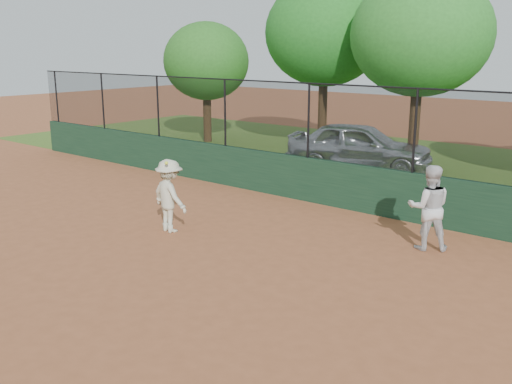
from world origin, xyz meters
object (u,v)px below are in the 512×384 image
Objects in this scene: tree_0 at (206,61)px; tree_1 at (325,33)px; player_second at (429,208)px; parked_car at (359,146)px; tree_2 at (420,35)px; player_main at (170,196)px.

tree_1 is at bearing 10.51° from tree_0.
player_second is 11.97m from tree_1.
parked_car is 0.74× the size of tree_2.
parked_car is 0.94× the size of tree_0.
tree_1 reaches higher than tree_2.
tree_0 reaches higher than player_second.
player_main is 10.67m from tree_2.
parked_car is at bearing -135.20° from tree_2.
player_second is 15.31m from tree_0.
tree_1 reaches higher than tree_0.
tree_1 is (5.37, 1.00, 1.14)m from tree_0.
parked_car is 7.83m from player_second.
tree_0 is 5.58m from tree_1.
tree_0 is at bearing 64.30° from parked_car.
tree_0 is 0.80× the size of tree_2.
player_main is at bearing -4.23° from player_second.
tree_1 is at bearing -77.52° from player_second.
player_second is at bearing -46.02° from tree_1.
tree_0 is 0.77× the size of tree_1.
parked_car is at bearing -81.77° from player_second.
tree_0 is at bearing 130.17° from player_main.
player_second is 5.64m from player_main.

